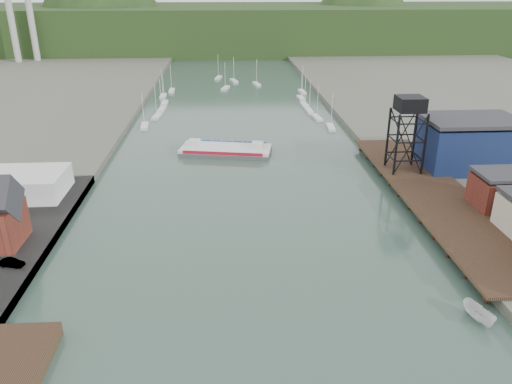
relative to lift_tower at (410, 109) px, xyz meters
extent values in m
plane|color=#2D463D|center=(-35.00, -58.00, -15.65)|extent=(600.00, 600.00, 0.00)
cube|color=black|center=(2.00, -13.00, -13.75)|extent=(14.00, 70.00, 0.50)
cylinder|color=black|center=(-4.00, -13.00, -14.85)|extent=(0.60, 0.60, 2.20)
cylinder|color=black|center=(8.00, -13.00, -14.85)|extent=(0.60, 0.60, 2.20)
cube|color=silver|center=(-79.00, -8.00, -11.80)|extent=(18.00, 12.00, 4.50)
cylinder|color=black|center=(-3.00, -3.00, -7.00)|extent=(0.50, 0.50, 13.00)
cylinder|color=black|center=(3.00, -3.00, -7.00)|extent=(0.50, 0.50, 13.00)
cylinder|color=black|center=(-3.00, 3.00, -7.00)|extent=(0.50, 0.50, 13.00)
cylinder|color=black|center=(3.00, 3.00, -7.00)|extent=(0.50, 0.50, 13.00)
cube|color=black|center=(0.00, 0.00, 1.00)|extent=(5.50, 5.50, 3.00)
cube|color=#0D1C3A|center=(15.00, 2.00, -9.05)|extent=(20.00, 14.00, 10.00)
cube|color=#2D2D33|center=(15.00, 2.00, -3.15)|extent=(20.50, 14.50, 0.80)
cube|color=#5A2019|center=(11.00, -20.00, -11.05)|extent=(9.00, 8.00, 6.00)
cube|color=silver|center=(-62.54, 45.89, -15.30)|extent=(2.67, 7.65, 0.90)
cube|color=silver|center=(-60.28, 57.30, -15.30)|extent=(2.81, 7.67, 0.90)
cube|color=silver|center=(-59.71, 66.17, -15.30)|extent=(2.35, 7.59, 0.90)
cube|color=silver|center=(-59.81, 76.09, -15.30)|extent=(2.01, 7.50, 0.90)
cube|color=silver|center=(-61.64, 88.33, -15.30)|extent=(2.00, 7.50, 0.90)
cube|color=silver|center=(-59.32, 98.17, -15.30)|extent=(2.16, 7.54, 0.90)
cube|color=silver|center=(-7.44, 41.03, -15.30)|extent=(2.53, 7.62, 0.90)
cube|color=silver|center=(-9.54, 52.51, -15.30)|extent=(2.76, 7.67, 0.90)
cube|color=silver|center=(-10.54, 61.29, -15.30)|extent=(2.22, 7.56, 0.90)
cube|color=silver|center=(-10.73, 70.28, -15.30)|extent=(2.18, 7.54, 0.90)
cube|color=silver|center=(-10.33, 81.38, -15.30)|extent=(2.46, 7.61, 0.90)
cube|color=silver|center=(-8.22, 92.99, -15.30)|extent=(2.48, 7.61, 0.90)
cube|color=silver|center=(-38.16, 102.00, -15.30)|extent=(3.78, 7.76, 0.90)
cube|color=silver|center=(-24.96, 110.00, -15.30)|extent=(3.31, 7.74, 0.90)
cube|color=silver|center=(-34.34, 118.00, -15.30)|extent=(3.76, 7.76, 0.90)
cube|color=silver|center=(-41.11, 126.00, -15.30)|extent=(3.40, 7.74, 0.90)
cylinder|color=#ACADA7|center=(-145.00, 172.00, 14.35)|extent=(3.20, 3.20, 60.00)
cylinder|color=#ACADA7|center=(-137.00, 177.00, 14.35)|extent=(3.20, 3.20, 60.00)
cube|color=black|center=(-35.00, 242.00, -3.65)|extent=(500.00, 120.00, 28.00)
sphere|color=black|center=(-115.00, 242.00, -7.65)|extent=(80.00, 80.00, 80.00)
sphere|color=black|center=(55.00, 252.00, -9.65)|extent=(70.00, 70.00, 70.00)
cube|color=#4B4B4E|center=(-38.52, 19.97, -15.20)|extent=(23.74, 12.98, 0.90)
cube|color=silver|center=(-38.52, 19.97, -14.39)|extent=(23.74, 12.98, 0.72)
cube|color=#A91329|center=(-39.36, 15.51, -14.21)|extent=(19.46, 3.78, 0.81)
cube|color=#16399C|center=(-37.68, 24.43, -14.21)|extent=(19.46, 3.78, 0.81)
cube|color=silver|center=(-46.47, 21.46, -13.31)|extent=(3.15, 3.15, 1.80)
cube|color=silver|center=(-30.57, 18.48, -13.31)|extent=(3.15, 3.15, 1.80)
imported|color=silver|center=(-6.83, -49.80, -14.60)|extent=(3.32, 5.74, 2.09)
imported|color=#999999|center=(-70.07, -35.16, -13.45)|extent=(3.82, 2.14, 1.19)
camera|label=1|loc=(-38.41, -100.21, 24.35)|focal=35.00mm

